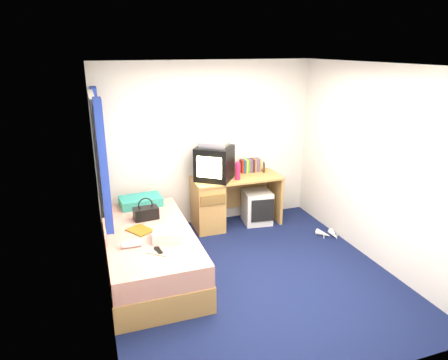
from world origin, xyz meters
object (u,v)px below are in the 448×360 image
object	(u,v)px
pink_water_bottle	(238,172)
bed	(150,252)
crt_tv	(214,163)
handbag	(146,213)
storage_cube	(257,207)
magazine	(140,230)
white_heels	(329,234)
picture_frame	(264,167)
pillow	(141,201)
colour_swatch_fan	(157,253)
desk	(219,201)
vcr	(214,144)
water_bottle	(131,244)
remote_control	(158,251)
aerosol_can	(231,171)
towel	(169,235)

from	to	relation	value
pink_water_bottle	bed	bearing A→B (deg)	-149.29
crt_tv	handbag	world-z (taller)	crt_tv
bed	handbag	xyz separation A→B (m)	(0.03, 0.36, 0.35)
storage_cube	bed	bearing A→B (deg)	-145.84
magazine	white_heels	bearing A→B (deg)	1.47
crt_tv	picture_frame	xyz separation A→B (m)	(0.83, 0.10, -0.17)
pillow	magazine	distance (m)	0.80
pillow	colour_swatch_fan	world-z (taller)	pillow
magazine	picture_frame	bearing A→B (deg)	26.84
desk	colour_swatch_fan	xyz separation A→B (m)	(-1.17, -1.53, 0.14)
pillow	vcr	size ratio (longest dim) A/B	1.39
water_bottle	remote_control	size ratio (longest dim) A/B	1.25
bed	aerosol_can	bearing A→B (deg)	36.09
pillow	pink_water_bottle	size ratio (longest dim) A/B	2.27
handbag	desk	bearing A→B (deg)	22.81
desk	remote_control	world-z (taller)	desk
towel	magazine	size ratio (longest dim) A/B	1.20
storage_cube	white_heels	bearing A→B (deg)	-39.32
aerosol_can	white_heels	bearing A→B (deg)	-37.62
storage_cube	magazine	xyz separation A→B (m)	(-1.86, -0.87, 0.30)
pink_water_bottle	white_heels	xyz separation A→B (m)	(1.11, -0.73, -0.83)
bed	colour_swatch_fan	xyz separation A→B (m)	(0.00, -0.56, 0.28)
picture_frame	white_heels	world-z (taller)	picture_frame
pillow	remote_control	xyz separation A→B (m)	(-0.01, -1.35, -0.05)
handbag	colour_swatch_fan	distance (m)	0.93
aerosol_can	water_bottle	distance (m)	2.11
picture_frame	towel	world-z (taller)	picture_frame
water_bottle	white_heels	xyz separation A→B (m)	(2.77, 0.44, -0.54)
pillow	magazine	world-z (taller)	pillow
desk	pink_water_bottle	distance (m)	0.54
pillow	picture_frame	world-z (taller)	picture_frame
pillow	pink_water_bottle	xyz separation A→B (m)	(1.39, 0.01, 0.27)
colour_swatch_fan	white_heels	xyz separation A→B (m)	(2.53, 0.68, -0.51)
towel	pink_water_bottle	bearing A→B (deg)	41.86
desk	picture_frame	distance (m)	0.88
storage_cube	picture_frame	distance (m)	0.61
desk	storage_cube	distance (m)	0.62
aerosol_can	pink_water_bottle	bearing A→B (deg)	-74.80
vcr	pink_water_bottle	distance (m)	0.52
water_bottle	remote_control	world-z (taller)	water_bottle
magazine	crt_tv	bearing A→B (deg)	37.50
pillow	remote_control	size ratio (longest dim) A/B	3.37
storage_cube	aerosol_can	bearing A→B (deg)	173.51
picture_frame	water_bottle	size ratio (longest dim) A/B	0.70
storage_cube	pink_water_bottle	world-z (taller)	pink_water_bottle
handbag	remote_control	size ratio (longest dim) A/B	1.94
magazine	vcr	bearing A→B (deg)	37.54
colour_swatch_fan	vcr	bearing A→B (deg)	54.08
storage_cube	water_bottle	distance (m)	2.38
bed	remote_control	bearing A→B (deg)	-87.45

